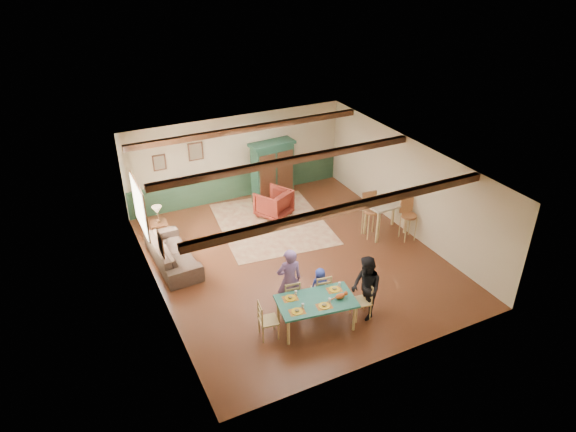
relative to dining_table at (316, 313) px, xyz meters
name	(u,v)px	position (x,y,z in m)	size (l,w,h in m)	color
floor	(295,259)	(0.78, 2.52, -0.34)	(8.00, 8.00, 0.00)	#492214
wall_back	(237,158)	(0.78, 6.52, 1.01)	(7.00, 0.02, 2.70)	beige
wall_left	(155,247)	(-2.72, 2.52, 1.01)	(0.02, 8.00, 2.70)	beige
wall_right	(409,187)	(4.28, 2.52, 1.01)	(0.02, 8.00, 2.70)	beige
ceiling	(296,163)	(0.78, 2.52, 2.36)	(7.00, 8.00, 0.02)	white
wainscot_back	(239,184)	(0.78, 6.50, 0.11)	(6.95, 0.03, 0.90)	#223F2A
ceiling_beam_front	(347,208)	(0.78, 0.22, 2.27)	(6.95, 0.16, 0.16)	black
ceiling_beam_mid	(288,161)	(0.78, 2.92, 2.27)	(6.95, 0.16, 0.16)	black
ceiling_beam_back	(248,129)	(0.78, 5.52, 2.27)	(6.95, 0.16, 0.16)	black
window_left	(139,206)	(-2.69, 4.22, 1.21)	(0.06, 1.60, 1.30)	white
picture_left_wall	(161,244)	(-2.69, 1.92, 1.41)	(0.04, 0.42, 0.52)	gray
picture_back_a	(196,152)	(-0.52, 6.49, 1.46)	(0.45, 0.04, 0.55)	gray
picture_back_b	(159,163)	(-1.62, 6.49, 1.31)	(0.38, 0.04, 0.48)	gray
dining_table	(316,313)	(0.00, 0.00, 0.00)	(1.64, 0.91, 0.68)	#1F6252
dining_chair_far_left	(290,295)	(-0.26, 0.70, 0.09)	(0.38, 0.40, 0.87)	tan
dining_chair_far_right	(321,289)	(0.46, 0.60, 0.09)	(0.38, 0.40, 0.87)	tan
dining_chair_end_left	(268,320)	(-1.04, 0.16, 0.09)	(0.38, 0.40, 0.87)	tan
dining_chair_end_right	(361,301)	(1.04, -0.16, 0.09)	(0.38, 0.40, 0.87)	tan
person_man	(289,280)	(-0.25, 0.78, 0.45)	(0.57, 0.38, 1.58)	#6D4E86
person_woman	(366,288)	(1.13, -0.17, 0.41)	(0.73, 0.57, 1.51)	black
person_child	(320,286)	(0.47, 0.67, 0.12)	(0.45, 0.29, 0.92)	navy
cat	(340,296)	(0.48, -0.17, 0.42)	(0.33, 0.13, 0.16)	#DA5F26
place_setting_near_left	(297,310)	(-0.53, -0.15, 0.40)	(0.37, 0.27, 0.11)	gold
place_setting_near_center	(324,304)	(0.06, -0.24, 0.40)	(0.37, 0.27, 0.11)	gold
place_setting_far_left	(290,297)	(-0.46, 0.30, 0.40)	(0.37, 0.27, 0.11)	gold
place_setting_far_right	(334,288)	(0.53, 0.15, 0.40)	(0.37, 0.27, 0.11)	gold
area_rug	(272,223)	(1.01, 4.47, -0.34)	(2.98, 3.54, 0.01)	beige
armoire	(272,172)	(1.65, 5.80, 0.64)	(1.39, 0.56, 1.97)	black
armchair	(274,203)	(1.26, 4.89, 0.07)	(0.89, 0.91, 0.83)	#48110E
sofa	(173,253)	(-2.13, 3.69, -0.01)	(2.26, 0.88, 0.66)	#3E2F26
end_table	(160,231)	(-2.13, 5.05, -0.08)	(0.43, 0.43, 0.53)	black
table_lamp	(158,215)	(-2.13, 5.05, 0.43)	(0.27, 0.27, 0.49)	tan
counter_table	(386,218)	(3.64, 2.56, 0.15)	(1.18, 0.69, 0.98)	#B1A789
bar_stool_left	(371,216)	(3.19, 2.64, 0.30)	(0.45, 0.50, 1.28)	#A66C40
bar_stool_right	(409,220)	(4.02, 2.05, 0.24)	(0.41, 0.45, 1.17)	#A66C40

